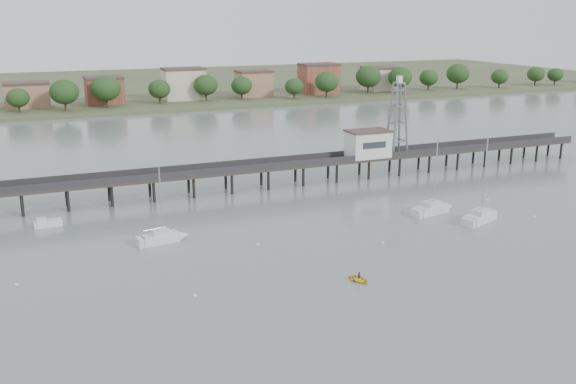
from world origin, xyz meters
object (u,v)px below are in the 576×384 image
yellow_dinghy (359,281)px  lattice_tower (398,119)px  sailboat_c (437,208)px  sailboat_d (484,216)px  pier (247,169)px  white_tender (47,223)px  sailboat_b (167,237)px

yellow_dinghy → lattice_tower: bearing=40.2°
lattice_tower → sailboat_c: 28.32m
sailboat_d → sailboat_c: bearing=102.7°
pier → lattice_tower: lattice_tower is taller
white_tender → yellow_dinghy: bearing=-49.3°
pier → sailboat_b: bearing=-131.2°
pier → lattice_tower: 32.34m
pier → sailboat_b: size_ratio=13.00×
white_tender → yellow_dinghy: (33.61, -36.31, -0.49)m
white_tender → sailboat_d: bearing=-21.8°
pier → sailboat_c: bearing=-46.6°
yellow_dinghy → pier: bearing=74.6°
sailboat_c → lattice_tower: bearing=60.3°
pier → sailboat_d: sailboat_d is taller
lattice_tower → white_tender: size_ratio=3.74×
lattice_tower → sailboat_c: (-7.65, -25.18, -10.46)m
sailboat_d → white_tender: bearing=137.1°
sailboat_b → white_tender: sailboat_b is taller
sailboat_c → sailboat_d: bearing=-66.9°
lattice_tower → white_tender: 67.82m
lattice_tower → yellow_dinghy: bearing=-126.0°
pier → yellow_dinghy: size_ratio=51.29×
pier → white_tender: bearing=-165.9°
sailboat_d → yellow_dinghy: size_ratio=4.75×
lattice_tower → sailboat_b: bearing=-156.3°
sailboat_c → sailboat_b: bearing=163.5°
sailboat_c → yellow_dinghy: sailboat_c is taller
sailboat_c → sailboat_d: size_ratio=0.96×
sailboat_d → sailboat_b: (-47.93, 8.91, 0.01)m
sailboat_b → yellow_dinghy: 29.14m
sailboat_c → yellow_dinghy: (-25.14, -19.91, -0.64)m
sailboat_d → pier: bearing=108.8°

